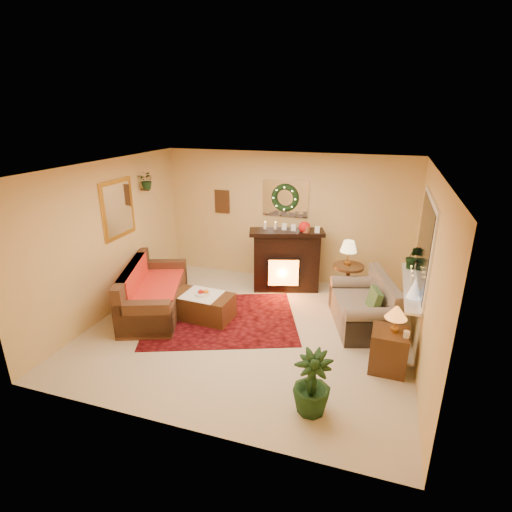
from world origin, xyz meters
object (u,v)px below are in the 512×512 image
(fireplace, at_px, (286,263))
(sofa, at_px, (154,288))
(coffee_table, at_px, (202,307))
(loveseat, at_px, (362,302))
(end_table_square, at_px, (388,352))
(side_table_round, at_px, (347,285))

(fireplace, bearing_deg, sofa, -158.05)
(fireplace, relative_size, coffee_table, 1.22)
(fireplace, distance_m, loveseat, 1.81)
(sofa, bearing_deg, coffee_table, -19.04)
(fireplace, distance_m, end_table_square, 2.88)
(fireplace, bearing_deg, coffee_table, -141.08)
(fireplace, xyz_separation_m, side_table_round, (1.20, -0.19, -0.23))
(coffee_table, bearing_deg, fireplace, 59.53)
(side_table_round, xyz_separation_m, coffee_table, (-2.27, -1.38, -0.11))
(sofa, height_order, fireplace, fireplace)
(fireplace, relative_size, end_table_square, 2.14)
(loveseat, xyz_separation_m, end_table_square, (0.43, -1.12, -0.15))
(sofa, distance_m, fireplace, 2.53)
(sofa, relative_size, coffee_table, 1.94)
(sofa, bearing_deg, loveseat, -10.12)
(fireplace, bearing_deg, side_table_round, -25.90)
(fireplace, xyz_separation_m, end_table_square, (1.95, -2.10, -0.28))
(sofa, height_order, side_table_round, sofa)
(fireplace, xyz_separation_m, loveseat, (1.52, -0.98, -0.13))
(sofa, height_order, loveseat, sofa)
(loveseat, height_order, coffee_table, loveseat)
(sofa, bearing_deg, side_table_round, 3.77)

